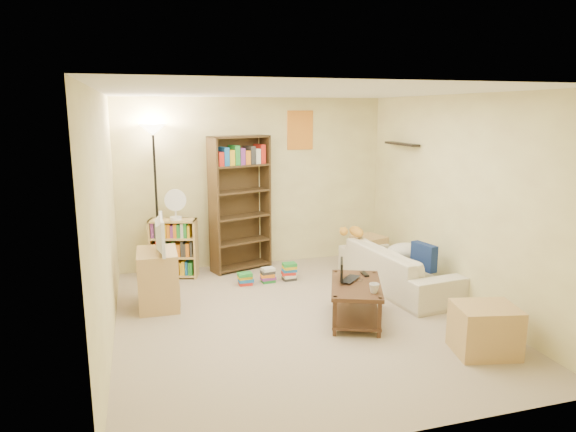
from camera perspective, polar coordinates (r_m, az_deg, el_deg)
The scene contains 19 objects.
room at distance 5.52m, azimuth 1.30°, elevation 4.49°, with size 4.50×4.54×2.52m.
sofa at distance 6.94m, azimuth 12.08°, elevation -5.66°, with size 0.95×1.98×0.56m, color beige.
navy_pillow at distance 6.60m, azimuth 14.86°, elevation -4.39°, with size 0.37×0.11×0.33m, color navy.
cream_blanket at distance 6.99m, azimuth 12.87°, elevation -3.85°, with size 0.51×0.37×0.22m, color beige.
tabby_cat at distance 7.31m, azimuth 7.35°, elevation -1.73°, with size 0.44×0.19×0.15m.
coffee_table at distance 5.82m, azimuth 7.54°, elevation -8.86°, with size 0.86×1.10×0.43m.
laptop at distance 5.84m, azimuth 7.34°, elevation -7.09°, with size 0.37×0.37×0.03m, color black.
laptop_screen at distance 5.80m, azimuth 5.97°, elevation -5.97°, with size 0.01×0.32×0.22m, color white.
mug at distance 5.51m, azimuth 9.55°, elevation -7.92°, with size 0.14×0.14×0.10m, color silver.
tv_remote at distance 6.08m, azimuth 8.50°, elevation -6.38°, with size 0.05×0.17×0.02m, color black.
tv_stand at distance 6.34m, azimuth -14.24°, elevation -6.80°, with size 0.46×0.64×0.69m, color tan.
television at distance 6.19m, azimuth -14.50°, elevation -1.96°, with size 0.11×0.72×0.41m, color black.
tall_bookshelf at distance 7.46m, azimuth -5.33°, elevation 1.76°, with size 0.93×0.56×1.96m.
short_bookshelf at distance 7.37m, azimuth -12.57°, elevation -3.54°, with size 0.69×0.43×0.83m.
desk_fan at distance 7.19m, azimuth -12.41°, elevation 1.38°, with size 0.30×0.17×0.43m.
floor_lamp at distance 7.29m, azimuth -14.66°, elevation 6.47°, with size 0.36×0.36×2.13m.
side_table at distance 7.78m, azimuth 8.92°, elevation -3.95°, with size 0.42×0.42×0.48m, color tan.
end_cabinet at distance 5.41m, azimuth 21.03°, elevation -11.70°, with size 0.57×0.48×0.48m, color tan.
book_stacks at distance 7.07m, azimuth -2.00°, elevation -6.53°, with size 0.82×0.19×0.24m.
Camera 1 is at (-1.66, -5.22, 2.31)m, focal length 32.00 mm.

